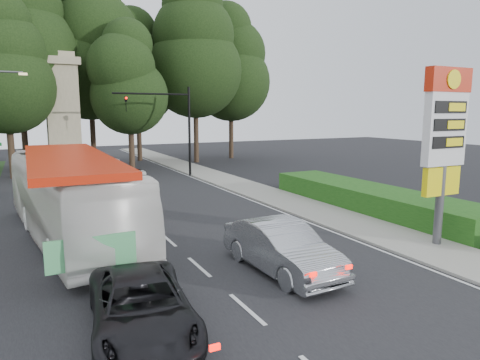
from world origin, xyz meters
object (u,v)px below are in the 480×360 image
gas_station_pylon (445,133)px  monument (63,113)px  traffic_signal_mast (174,119)px  suv_charcoal (141,306)px  transit_bus (70,197)px  sedan_silver (281,247)px

gas_station_pylon → monument: monument is taller
gas_station_pylon → traffic_signal_mast: bearing=99.1°
monument → suv_charcoal: 29.81m
transit_bus → sedan_silver: size_ratio=2.50×
gas_station_pylon → monument: bearing=111.8°
gas_station_pylon → traffic_signal_mast: size_ratio=0.95×
gas_station_pylon → transit_bus: (-12.70, 7.53, -2.70)m
gas_station_pylon → suv_charcoal: bearing=-173.0°
transit_bus → sedan_silver: 9.19m
monument → suv_charcoal: (-0.80, -29.47, -4.42)m
monument → sedan_silver: 28.21m
monument → suv_charcoal: monument is taller
sedan_silver → monument: bearing=96.7°
gas_station_pylon → monument: 30.17m
traffic_signal_mast → transit_bus: (-9.18, -14.48, -2.92)m
suv_charcoal → monument: bearing=95.3°
gas_station_pylon → suv_charcoal: 12.66m
transit_bus → suv_charcoal: 9.09m
suv_charcoal → transit_bus: bearing=101.3°
sedan_silver → suv_charcoal: (-5.10, -1.92, -0.14)m
traffic_signal_mast → suv_charcoal: traffic_signal_mast is taller
traffic_signal_mast → suv_charcoal: 25.27m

